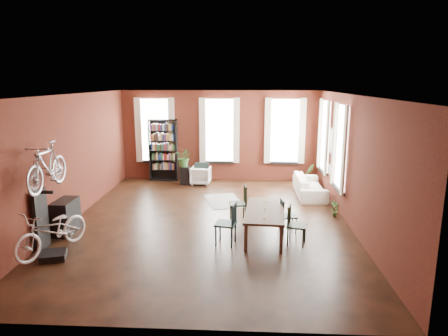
# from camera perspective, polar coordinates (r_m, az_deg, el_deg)

# --- Properties ---
(room) EXTENTS (9.00, 9.04, 3.22)m
(room) POSITION_cam_1_polar(r_m,az_deg,el_deg) (10.34, -0.64, 4.65)
(room) COLOR black
(room) RESTS_ON ground
(dining_table) EXTENTS (1.01, 1.97, 0.65)m
(dining_table) POSITION_cam_1_polar(r_m,az_deg,el_deg) (9.29, 5.84, -7.85)
(dining_table) COLOR #4C3C2E
(dining_table) RESTS_ON ground
(dining_chair_a) EXTENTS (0.52, 0.52, 0.94)m
(dining_chair_a) POSITION_cam_1_polar(r_m,az_deg,el_deg) (8.80, 0.25, -7.94)
(dining_chair_a) COLOR #193639
(dining_chair_a) RESTS_ON ground
(dining_chair_b) EXTENTS (0.49, 0.49, 0.93)m
(dining_chair_b) POSITION_cam_1_polar(r_m,az_deg,el_deg) (10.21, 2.02, -5.09)
(dining_chair_b) COLOR black
(dining_chair_b) RESTS_ON ground
(dining_chair_c) EXTENTS (0.50, 0.50, 0.88)m
(dining_chair_c) POSITION_cam_1_polar(r_m,az_deg,el_deg) (8.93, 10.36, -8.05)
(dining_chair_c) COLOR black
(dining_chair_c) RESTS_ON ground
(dining_chair_d) EXTENTS (0.42, 0.42, 0.80)m
(dining_chair_d) POSITION_cam_1_polar(r_m,az_deg,el_deg) (9.63, 9.18, -6.75)
(dining_chair_d) COLOR #173434
(dining_chair_d) RESTS_ON ground
(bookshelf) EXTENTS (1.00, 0.32, 2.20)m
(bookshelf) POSITION_cam_1_polar(r_m,az_deg,el_deg) (14.41, -8.65, 2.54)
(bookshelf) COLOR black
(bookshelf) RESTS_ON ground
(white_armchair) EXTENTS (0.69, 0.65, 0.67)m
(white_armchair) POSITION_cam_1_polar(r_m,az_deg,el_deg) (13.85, -3.35, -0.97)
(white_armchair) COLOR silver
(white_armchair) RESTS_ON ground
(cream_sofa) EXTENTS (0.61, 2.08, 0.81)m
(cream_sofa) POSITION_cam_1_polar(r_m,az_deg,el_deg) (12.76, 12.16, -2.06)
(cream_sofa) COLOR beige
(cream_sofa) RESTS_ON ground
(striped_rug) EXTENTS (1.33, 1.73, 0.01)m
(striped_rug) POSITION_cam_1_polar(r_m,az_deg,el_deg) (11.97, -0.01, -4.74)
(striped_rug) COLOR black
(striped_rug) RESTS_ON ground
(bike_trainer) EXTENTS (0.60, 0.60, 0.14)m
(bike_trainer) POSITION_cam_1_polar(r_m,az_deg,el_deg) (8.94, -23.17, -11.42)
(bike_trainer) COLOR black
(bike_trainer) RESTS_ON ground
(bike_wall_rack) EXTENTS (0.16, 0.60, 1.30)m
(bike_wall_rack) POSITION_cam_1_polar(r_m,az_deg,el_deg) (9.37, -24.70, -6.68)
(bike_wall_rack) COLOR black
(bike_wall_rack) RESTS_ON ground
(console_table) EXTENTS (0.40, 0.80, 0.80)m
(console_table) POSITION_cam_1_polar(r_m,az_deg,el_deg) (10.15, -21.64, -6.46)
(console_table) COLOR black
(console_table) RESTS_ON ground
(plant_stand) EXTENTS (0.34, 0.34, 0.62)m
(plant_stand) POSITION_cam_1_polar(r_m,az_deg,el_deg) (13.88, -5.56, -1.09)
(plant_stand) COLOR black
(plant_stand) RESTS_ON ground
(plant_by_sofa) EXTENTS (0.64, 0.83, 0.33)m
(plant_by_sofa) POSITION_cam_1_polar(r_m,az_deg,el_deg) (14.12, 11.95, -1.67)
(plant_by_sofa) COLOR #2B5220
(plant_by_sofa) RESTS_ON ground
(plant_small) EXTENTS (0.32, 0.47, 0.15)m
(plant_small) POSITION_cam_1_polar(r_m,az_deg,el_deg) (11.03, 15.51, -6.32)
(plant_small) COLOR #366126
(plant_small) RESTS_ON ground
(bicycle_floor) EXTENTS (0.91, 1.08, 1.75)m
(bicycle_floor) POSITION_cam_1_polar(r_m,az_deg,el_deg) (8.63, -23.57, -5.61)
(bicycle_floor) COLOR beige
(bicycle_floor) RESTS_ON bike_trainer
(bicycle_hung) EXTENTS (0.47, 1.00, 1.66)m
(bicycle_hung) POSITION_cam_1_polar(r_m,az_deg,el_deg) (8.91, -24.12, 2.29)
(bicycle_hung) COLOR #A5A8AD
(bicycle_hung) RESTS_ON bike_wall_rack
(plant_on_stand) EXTENTS (0.79, 0.83, 0.52)m
(plant_on_stand) POSITION_cam_1_polar(r_m,az_deg,el_deg) (13.78, -5.71, 1.24)
(plant_on_stand) COLOR #2B5622
(plant_on_stand) RESTS_ON plant_stand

